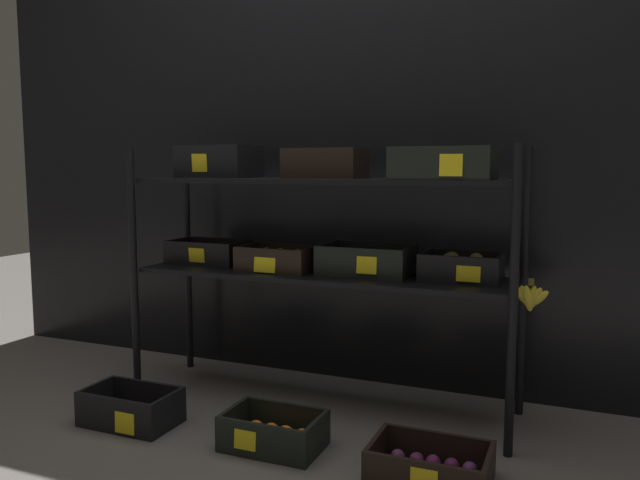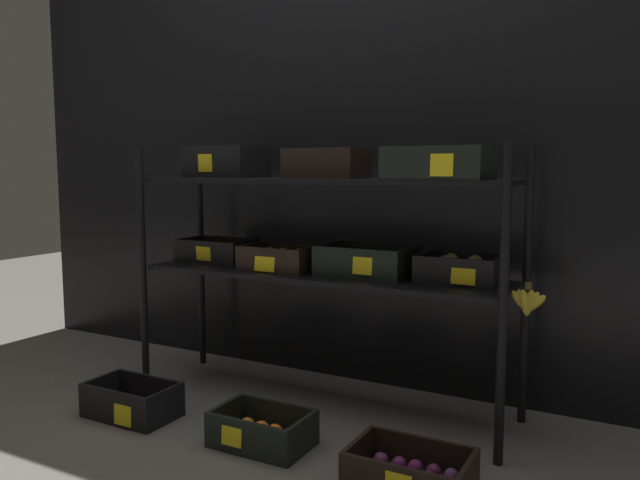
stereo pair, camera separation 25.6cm
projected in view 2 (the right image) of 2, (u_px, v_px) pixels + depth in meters
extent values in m
plane|color=#605B56|center=(320.00, 403.00, 2.66)|extent=(10.00, 10.00, 0.00)
cube|color=black|center=(361.00, 169.00, 2.89)|extent=(3.98, 0.12, 1.97)
cylinder|color=black|center=(143.00, 270.00, 2.79)|extent=(0.03, 0.03, 1.07)
cylinder|color=black|center=(503.00, 308.00, 2.04)|extent=(0.03, 0.03, 1.07)
cylinder|color=black|center=(201.00, 259.00, 3.14)|extent=(0.03, 0.03, 1.07)
cylinder|color=black|center=(526.00, 287.00, 2.40)|extent=(0.03, 0.03, 1.07)
cube|color=black|center=(320.00, 275.00, 2.59)|extent=(1.55, 0.37, 0.02)
cube|color=black|center=(320.00, 181.00, 2.55)|extent=(1.55, 0.37, 0.02)
cube|color=black|center=(217.00, 260.00, 2.91)|extent=(0.34, 0.21, 0.01)
cube|color=black|center=(203.00, 251.00, 2.82)|extent=(0.34, 0.02, 0.09)
cube|color=black|center=(230.00, 246.00, 3.00)|extent=(0.34, 0.02, 0.09)
cube|color=black|center=(189.00, 247.00, 2.99)|extent=(0.02, 0.18, 0.09)
cube|color=black|center=(246.00, 251.00, 2.83)|extent=(0.02, 0.18, 0.09)
sphere|color=red|center=(200.00, 250.00, 2.93)|extent=(0.07, 0.07, 0.07)
sphere|color=red|center=(212.00, 251.00, 2.88)|extent=(0.07, 0.07, 0.07)
sphere|color=red|center=(228.00, 252.00, 2.85)|extent=(0.07, 0.07, 0.07)
sphere|color=red|center=(208.00, 249.00, 2.97)|extent=(0.07, 0.07, 0.07)
sphere|color=red|center=(220.00, 250.00, 2.93)|extent=(0.07, 0.07, 0.07)
sphere|color=red|center=(234.00, 251.00, 2.90)|extent=(0.07, 0.07, 0.07)
cube|color=yellow|center=(203.00, 254.00, 2.81)|extent=(0.08, 0.01, 0.06)
cube|color=black|center=(280.00, 268.00, 2.67)|extent=(0.31, 0.22, 0.01)
cube|color=black|center=(267.00, 259.00, 2.58)|extent=(0.31, 0.02, 0.09)
cube|color=black|center=(292.00, 253.00, 2.76)|extent=(0.31, 0.02, 0.09)
cube|color=black|center=(252.00, 254.00, 2.74)|extent=(0.02, 0.19, 0.09)
cube|color=black|center=(310.00, 258.00, 2.60)|extent=(0.02, 0.19, 0.09)
ellipsoid|color=yellow|center=(262.00, 257.00, 2.67)|extent=(0.06, 0.06, 0.08)
ellipsoid|color=yellow|center=(277.00, 258.00, 2.64)|extent=(0.06, 0.06, 0.08)
ellipsoid|color=yellow|center=(291.00, 260.00, 2.61)|extent=(0.06, 0.06, 0.08)
ellipsoid|color=yellow|center=(270.00, 256.00, 2.73)|extent=(0.06, 0.06, 0.08)
ellipsoid|color=yellow|center=(283.00, 257.00, 2.69)|extent=(0.06, 0.06, 0.08)
ellipsoid|color=yellow|center=(299.00, 258.00, 2.66)|extent=(0.06, 0.06, 0.08)
cube|color=yellow|center=(265.00, 264.00, 2.58)|extent=(0.10, 0.01, 0.06)
cube|color=black|center=(366.00, 273.00, 2.54)|extent=(0.37, 0.26, 0.01)
cube|color=black|center=(354.00, 262.00, 2.43)|extent=(0.37, 0.02, 0.11)
cube|color=black|center=(378.00, 255.00, 2.64)|extent=(0.37, 0.02, 0.11)
cube|color=black|center=(328.00, 256.00, 2.62)|extent=(0.02, 0.23, 0.11)
cube|color=black|center=(407.00, 261.00, 2.45)|extent=(0.02, 0.23, 0.11)
sphere|color=#8FB335|center=(343.00, 263.00, 2.55)|extent=(0.07, 0.07, 0.07)
sphere|color=#92B13A|center=(363.00, 264.00, 2.51)|extent=(0.07, 0.07, 0.07)
sphere|color=#83C138|center=(383.00, 266.00, 2.46)|extent=(0.07, 0.07, 0.07)
sphere|color=#84C247|center=(350.00, 260.00, 2.61)|extent=(0.07, 0.07, 0.07)
sphere|color=#8EC346|center=(370.00, 262.00, 2.57)|extent=(0.07, 0.07, 0.07)
sphere|color=#98B137|center=(390.00, 263.00, 2.53)|extent=(0.07, 0.07, 0.07)
cube|color=yellow|center=(362.00, 266.00, 2.40)|extent=(0.08, 0.01, 0.07)
cube|color=black|center=(460.00, 280.00, 2.38)|extent=(0.30, 0.22, 0.01)
cube|color=black|center=(452.00, 271.00, 2.28)|extent=(0.30, 0.02, 0.09)
cube|color=black|center=(467.00, 263.00, 2.46)|extent=(0.30, 0.02, 0.09)
cube|color=black|center=(424.00, 264.00, 2.44)|extent=(0.02, 0.19, 0.09)
cube|color=black|center=(498.00, 270.00, 2.30)|extent=(0.02, 0.19, 0.09)
ellipsoid|color=tan|center=(445.00, 267.00, 2.36)|extent=(0.07, 0.07, 0.09)
ellipsoid|color=#B0BD60|center=(472.00, 269.00, 2.32)|extent=(0.07, 0.07, 0.09)
ellipsoid|color=#B6B252|center=(451.00, 265.00, 2.42)|extent=(0.07, 0.07, 0.09)
ellipsoid|color=#BDBE5D|center=(475.00, 267.00, 2.37)|extent=(0.07, 0.07, 0.09)
cube|color=yellow|center=(463.00, 276.00, 2.25)|extent=(0.09, 0.01, 0.06)
cube|color=black|center=(227.00, 176.00, 2.82)|extent=(0.32, 0.24, 0.01)
cube|color=black|center=(211.00, 160.00, 2.71)|extent=(0.32, 0.02, 0.13)
cube|color=black|center=(241.00, 161.00, 2.91)|extent=(0.32, 0.02, 0.13)
cube|color=black|center=(200.00, 161.00, 2.88)|extent=(0.02, 0.21, 0.13)
cube|color=black|center=(255.00, 160.00, 2.74)|extent=(0.02, 0.21, 0.13)
sphere|color=orange|center=(212.00, 167.00, 2.81)|extent=(0.07, 0.07, 0.07)
sphere|color=orange|center=(232.00, 166.00, 2.75)|extent=(0.07, 0.07, 0.07)
sphere|color=orange|center=(222.00, 167.00, 2.87)|extent=(0.07, 0.07, 0.07)
sphere|color=orange|center=(240.00, 167.00, 2.82)|extent=(0.07, 0.07, 0.07)
cube|color=yellow|center=(205.00, 163.00, 2.72)|extent=(0.07, 0.01, 0.08)
cube|color=black|center=(326.00, 177.00, 2.58)|extent=(0.32, 0.20, 0.01)
cube|color=black|center=(315.00, 162.00, 2.49)|extent=(0.32, 0.02, 0.11)
cube|color=black|center=(336.00, 162.00, 2.66)|extent=(0.32, 0.02, 0.11)
cube|color=black|center=(295.00, 162.00, 2.65)|extent=(0.02, 0.17, 0.11)
cube|color=black|center=(359.00, 162.00, 2.50)|extent=(0.02, 0.17, 0.11)
sphere|color=#E6B54B|center=(312.00, 167.00, 2.58)|extent=(0.07, 0.07, 0.07)
sphere|color=gold|center=(335.00, 167.00, 2.53)|extent=(0.07, 0.07, 0.07)
sphere|color=#E6BA4B|center=(319.00, 167.00, 2.62)|extent=(0.07, 0.07, 0.07)
sphere|color=#DBBA53|center=(341.00, 167.00, 2.58)|extent=(0.07, 0.07, 0.07)
cube|color=black|center=(438.00, 178.00, 2.26)|extent=(0.36, 0.25, 0.01)
cube|color=black|center=(428.00, 161.00, 2.15)|extent=(0.36, 0.02, 0.11)
cube|color=black|center=(448.00, 162.00, 2.35)|extent=(0.36, 0.02, 0.11)
cube|color=black|center=(394.00, 162.00, 2.33)|extent=(0.02, 0.22, 0.11)
cube|color=black|center=(487.00, 161.00, 2.17)|extent=(0.02, 0.22, 0.11)
ellipsoid|color=brown|center=(409.00, 167.00, 2.27)|extent=(0.05, 0.05, 0.07)
ellipsoid|color=brown|center=(426.00, 167.00, 2.23)|extent=(0.05, 0.05, 0.07)
ellipsoid|color=brown|center=(445.00, 167.00, 2.21)|extent=(0.05, 0.05, 0.07)
ellipsoid|color=brown|center=(465.00, 167.00, 2.17)|extent=(0.05, 0.05, 0.07)
ellipsoid|color=brown|center=(415.00, 167.00, 2.33)|extent=(0.05, 0.05, 0.07)
ellipsoid|color=brown|center=(433.00, 167.00, 2.30)|extent=(0.05, 0.05, 0.07)
ellipsoid|color=brown|center=(451.00, 167.00, 2.27)|extent=(0.05, 0.05, 0.07)
ellipsoid|color=brown|center=(470.00, 167.00, 2.24)|extent=(0.05, 0.05, 0.07)
cube|color=yellow|center=(442.00, 165.00, 2.12)|extent=(0.08, 0.01, 0.08)
cylinder|color=brown|center=(528.00, 286.00, 2.20)|extent=(0.02, 0.02, 0.02)
ellipsoid|color=yellow|center=(521.00, 302.00, 2.23)|extent=(0.09, 0.03, 0.09)
ellipsoid|color=yellow|center=(523.00, 302.00, 2.22)|extent=(0.07, 0.03, 0.10)
ellipsoid|color=yellow|center=(525.00, 303.00, 2.21)|extent=(0.05, 0.03, 0.10)
ellipsoid|color=yellow|center=(529.00, 303.00, 2.21)|extent=(0.05, 0.03, 0.10)
ellipsoid|color=yellow|center=(532.00, 303.00, 2.20)|extent=(0.07, 0.03, 0.10)
ellipsoid|color=yellow|center=(534.00, 304.00, 2.19)|extent=(0.10, 0.04, 0.09)
cube|color=black|center=(133.00, 415.00, 2.51)|extent=(0.36, 0.22, 0.01)
cube|color=black|center=(113.00, 406.00, 2.42)|extent=(0.36, 0.02, 0.13)
cube|color=black|center=(150.00, 390.00, 2.59)|extent=(0.36, 0.02, 0.13)
cube|color=black|center=(101.00, 391.00, 2.59)|extent=(0.02, 0.19, 0.13)
cube|color=black|center=(165.00, 406.00, 2.43)|extent=(0.02, 0.19, 0.13)
sphere|color=#662D47|center=(106.00, 405.00, 2.53)|extent=(0.05, 0.05, 0.05)
sphere|color=#55274A|center=(115.00, 408.00, 2.51)|extent=(0.05, 0.05, 0.05)
sphere|color=#5D1855|center=(125.00, 410.00, 2.48)|extent=(0.05, 0.05, 0.05)
sphere|color=#602646|center=(137.00, 413.00, 2.45)|extent=(0.05, 0.05, 0.05)
sphere|color=#662D4C|center=(147.00, 416.00, 2.42)|extent=(0.05, 0.05, 0.05)
sphere|color=#62275A|center=(119.00, 400.00, 2.60)|extent=(0.05, 0.05, 0.05)
sphere|color=#642C5B|center=(128.00, 402.00, 2.57)|extent=(0.05, 0.05, 0.05)
sphere|color=#572A51|center=(139.00, 405.00, 2.54)|extent=(0.05, 0.05, 0.05)
sphere|color=#6A2757|center=(150.00, 407.00, 2.52)|extent=(0.05, 0.05, 0.05)
sphere|color=#6B1F4E|center=(160.00, 410.00, 2.49)|extent=(0.05, 0.05, 0.05)
cube|color=yellow|center=(123.00, 415.00, 2.38)|extent=(0.09, 0.01, 0.08)
cube|color=black|center=(263.00, 444.00, 2.25)|extent=(0.35, 0.22, 0.01)
cube|color=black|center=(246.00, 437.00, 2.15)|extent=(0.35, 0.02, 0.12)
cube|color=black|center=(278.00, 416.00, 2.33)|extent=(0.35, 0.02, 0.12)
cube|color=black|center=(225.00, 418.00, 2.32)|extent=(0.02, 0.19, 0.12)
cube|color=black|center=(302.00, 436.00, 2.16)|extent=(0.02, 0.19, 0.12)
sphere|color=orange|center=(235.00, 432.00, 2.26)|extent=(0.06, 0.06, 0.06)
sphere|color=orange|center=(251.00, 435.00, 2.23)|extent=(0.06, 0.06, 0.06)
sphere|color=orange|center=(266.00, 439.00, 2.20)|extent=(0.06, 0.06, 0.06)
sphere|color=orange|center=(279.00, 443.00, 2.17)|extent=(0.06, 0.06, 0.06)
sphere|color=orange|center=(247.00, 426.00, 2.32)|extent=(0.06, 0.06, 0.06)
sphere|color=orange|center=(261.00, 429.00, 2.29)|extent=(0.06, 0.06, 0.06)
sphere|color=orange|center=(275.00, 432.00, 2.26)|extent=(0.06, 0.06, 0.06)
sphere|color=orange|center=(290.00, 436.00, 2.23)|extent=(0.06, 0.06, 0.06)
cube|color=yellow|center=(232.00, 437.00, 2.17)|extent=(0.08, 0.01, 0.07)
cube|color=black|center=(422.00, 452.00, 2.05)|extent=(0.38, 0.02, 0.10)
cube|color=black|center=(357.00, 454.00, 2.04)|extent=(0.02, 0.21, 0.10)
cube|color=black|center=(467.00, 480.00, 1.87)|extent=(0.02, 0.21, 0.10)
sphere|color=#57244F|center=(369.00, 474.00, 1.96)|extent=(0.05, 0.05, 0.05)
sphere|color=#5D2158|center=(385.00, 478.00, 1.94)|extent=(0.05, 0.05, 0.05)
sphere|color=#671F4D|center=(375.00, 467.00, 2.01)|extent=(0.05, 0.05, 0.05)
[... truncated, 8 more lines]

